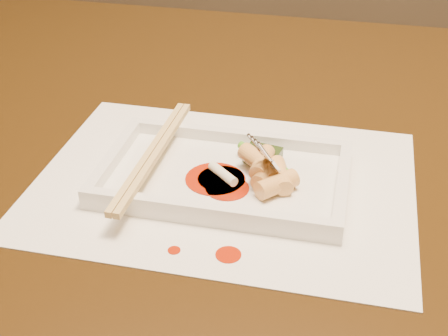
% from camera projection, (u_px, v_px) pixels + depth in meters
% --- Properties ---
extents(table, '(1.40, 0.90, 0.75)m').
position_uv_depth(table, '(188.00, 200.00, 0.82)').
color(table, black).
rests_on(table, ground).
extents(placemat, '(0.40, 0.30, 0.00)m').
position_uv_depth(placemat, '(224.00, 183.00, 0.67)').
color(placemat, white).
rests_on(placemat, table).
extents(sauce_splatter_a, '(0.02, 0.02, 0.00)m').
position_uv_depth(sauce_splatter_a, '(228.00, 255.00, 0.57)').
color(sauce_splatter_a, '#AC1E05').
rests_on(sauce_splatter_a, placemat).
extents(sauce_splatter_b, '(0.01, 0.01, 0.00)m').
position_uv_depth(sauce_splatter_b, '(174.00, 250.00, 0.57)').
color(sauce_splatter_b, '#AC1E05').
rests_on(sauce_splatter_b, placemat).
extents(plate_base, '(0.26, 0.16, 0.01)m').
position_uv_depth(plate_base, '(224.00, 179.00, 0.67)').
color(plate_base, white).
rests_on(plate_base, placemat).
extents(plate_rim_far, '(0.26, 0.01, 0.01)m').
position_uv_depth(plate_rim_far, '(238.00, 136.00, 0.72)').
color(plate_rim_far, white).
rests_on(plate_rim_far, plate_base).
extents(plate_rim_near, '(0.26, 0.01, 0.01)m').
position_uv_depth(plate_rim_near, '(207.00, 211.00, 0.60)').
color(plate_rim_near, white).
rests_on(plate_rim_near, plate_base).
extents(plate_rim_left, '(0.01, 0.14, 0.01)m').
position_uv_depth(plate_rim_left, '(114.00, 157.00, 0.68)').
color(plate_rim_left, white).
rests_on(plate_rim_left, plate_base).
extents(plate_rim_right, '(0.01, 0.14, 0.01)m').
position_uv_depth(plate_rim_right, '(342.00, 185.00, 0.64)').
color(plate_rim_right, white).
rests_on(plate_rim_right, plate_base).
extents(veg_piece, '(0.04, 0.03, 0.01)m').
position_uv_depth(veg_piece, '(263.00, 155.00, 0.69)').
color(veg_piece, black).
rests_on(veg_piece, plate_base).
extents(scallion_white, '(0.04, 0.03, 0.01)m').
position_uv_depth(scallion_white, '(223.00, 174.00, 0.64)').
color(scallion_white, '#EAEACC').
rests_on(scallion_white, plate_base).
extents(scallion_green, '(0.07, 0.06, 0.01)m').
position_uv_depth(scallion_green, '(266.00, 160.00, 0.66)').
color(scallion_green, '#3E9217').
rests_on(scallion_green, plate_base).
extents(chopstick_a, '(0.01, 0.23, 0.01)m').
position_uv_depth(chopstick_a, '(150.00, 153.00, 0.67)').
color(chopstick_a, tan).
rests_on(chopstick_a, plate_rim_near).
extents(chopstick_b, '(0.01, 0.23, 0.01)m').
position_uv_depth(chopstick_b, '(157.00, 154.00, 0.67)').
color(chopstick_b, tan).
rests_on(chopstick_b, plate_rim_near).
extents(fork, '(0.09, 0.10, 0.14)m').
position_uv_depth(fork, '(296.00, 113.00, 0.62)').
color(fork, silver).
rests_on(fork, plate_base).
extents(sauce_blob_0, '(0.05, 0.05, 0.00)m').
position_uv_depth(sauce_blob_0, '(222.00, 179.00, 0.66)').
color(sauce_blob_0, '#AC1E05').
rests_on(sauce_blob_0, plate_base).
extents(sauce_blob_1, '(0.05, 0.05, 0.00)m').
position_uv_depth(sauce_blob_1, '(227.00, 188.00, 0.64)').
color(sauce_blob_1, '#AC1E05').
rests_on(sauce_blob_1, plate_base).
extents(sauce_blob_2, '(0.06, 0.06, 0.00)m').
position_uv_depth(sauce_blob_2, '(215.00, 179.00, 0.66)').
color(sauce_blob_2, '#AC1E05').
rests_on(sauce_blob_2, plate_base).
extents(rice_cake_0, '(0.05, 0.05, 0.02)m').
position_uv_depth(rice_cake_0, '(277.00, 184.00, 0.63)').
color(rice_cake_0, '#F1C570').
rests_on(rice_cake_0, plate_base).
extents(rice_cake_1, '(0.03, 0.05, 0.02)m').
position_uv_depth(rice_cake_1, '(281.00, 175.00, 0.65)').
color(rice_cake_1, '#F1C570').
rests_on(rice_cake_1, plate_base).
extents(rice_cake_2, '(0.04, 0.04, 0.02)m').
position_uv_depth(rice_cake_2, '(255.00, 158.00, 0.66)').
color(rice_cake_2, '#F1C570').
rests_on(rice_cake_2, plate_base).
extents(rice_cake_3, '(0.03, 0.04, 0.02)m').
position_uv_depth(rice_cake_3, '(267.00, 174.00, 0.65)').
color(rice_cake_3, '#F1C570').
rests_on(rice_cake_3, plate_base).
extents(rice_cake_4, '(0.04, 0.05, 0.02)m').
position_uv_depth(rice_cake_4, '(265.00, 168.00, 0.66)').
color(rice_cake_4, '#F1C570').
rests_on(rice_cake_4, plate_base).
extents(rice_cake_5, '(0.02, 0.05, 0.02)m').
position_uv_depth(rice_cake_5, '(262.00, 162.00, 0.66)').
color(rice_cake_5, '#F1C570').
rests_on(rice_cake_5, plate_base).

